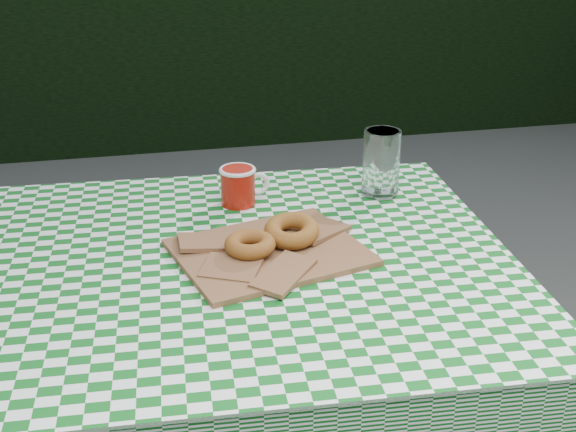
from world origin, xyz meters
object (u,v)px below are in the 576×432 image
at_px(table, 173,431).
at_px(coffee_mug, 238,186).
at_px(paper_bag, 270,251).
at_px(drinking_glass, 381,163).

height_order(table, coffee_mug, coffee_mug).
relative_size(paper_bag, coffee_mug, 2.28).
bearing_deg(drinking_glass, paper_bag, -141.01).
bearing_deg(paper_bag, coffee_mug, 94.63).
xyz_separation_m(table, drinking_glass, (0.50, 0.23, 0.45)).
height_order(table, paper_bag, paper_bag).
relative_size(table, drinking_glass, 8.75).
height_order(paper_bag, coffee_mug, coffee_mug).
distance_m(coffee_mug, drinking_glass, 0.32).
bearing_deg(table, coffee_mug, 56.41).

